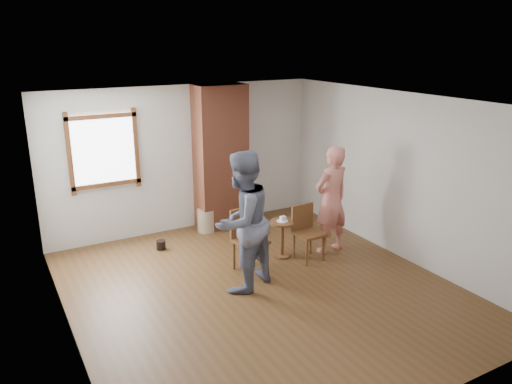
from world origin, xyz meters
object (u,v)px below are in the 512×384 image
stoneware_crock (206,220)px  person_pink (331,200)px  side_table (282,233)px  dining_chair_left (247,236)px  dining_chair_right (306,229)px  man (242,222)px

stoneware_crock → person_pink: (1.41, -1.79, 0.68)m
stoneware_crock → side_table: (0.62, -1.59, 0.20)m
dining_chair_left → side_table: size_ratio=1.57×
stoneware_crock → dining_chair_right: dining_chair_right is taller
man → dining_chair_right: bearing=172.1°
dining_chair_right → man: 1.47m
dining_chair_right → man: bearing=-167.7°
side_table → man: (-1.04, -0.61, 0.58)m
stoneware_crock → person_pink: person_pink is taller
side_table → person_pink: (0.79, -0.20, 0.48)m
stoneware_crock → man: size_ratio=0.21×
man → person_pink: bearing=169.1°
side_table → stoneware_crock: bearing=111.1°
dining_chair_right → side_table: 0.39m
stoneware_crock → side_table: side_table is taller
man → person_pink: size_ratio=1.11×
stoneware_crock → side_table: size_ratio=0.68×
stoneware_crock → dining_chair_right: bearing=-63.4°
side_table → man: man is taller
stoneware_crock → dining_chair_left: dining_chair_left is taller
dining_chair_right → person_pink: person_pink is taller
dining_chair_left → side_table: dining_chair_left is taller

